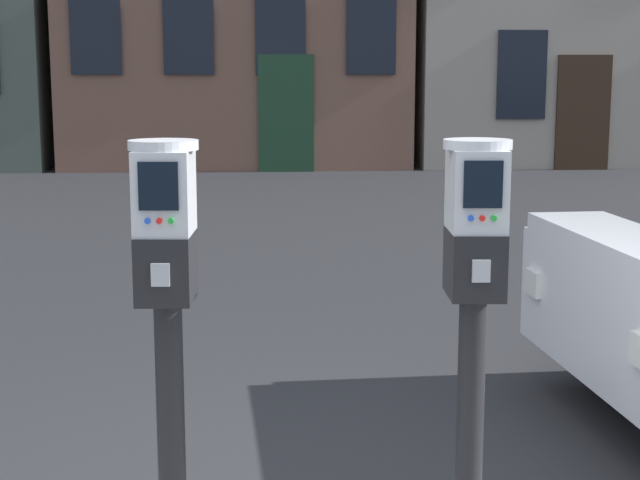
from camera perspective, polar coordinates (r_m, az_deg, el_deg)
parking_meter_near_kerb at (r=3.09m, az=-8.97°, el=-2.37°), size 0.23×0.26×1.42m
parking_meter_twin_adjacent at (r=3.15m, az=9.02°, el=-2.15°), size 0.23×0.26×1.41m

